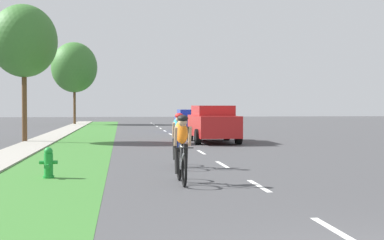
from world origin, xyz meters
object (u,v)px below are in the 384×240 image
object	(u,v)px
cyclist_trailing	(178,139)
street_tree_far	(74,67)
street_tree_near	(24,41)
suv_red	(213,123)
sedan_blue	(190,120)
fire_hydrant_green	(48,163)
cyclist_lead	(182,148)

from	to	relation	value
cyclist_trailing	street_tree_far	size ratio (longest dim) A/B	0.22
street_tree_far	street_tree_near	bearing A→B (deg)	-90.67
suv_red	sedan_blue	world-z (taller)	suv_red
fire_hydrant_green	cyclist_trailing	xyz separation A→B (m)	(3.41, 1.80, 0.44)
sedan_blue	street_tree_near	bearing A→B (deg)	-135.34
cyclist_lead	sedan_blue	xyz separation A→B (m)	(3.30, 24.05, -0.04)
cyclist_trailing	street_tree_far	bearing A→B (deg)	99.49
cyclist_trailing	sedan_blue	bearing A→B (deg)	81.73
fire_hydrant_green	sedan_blue	distance (m)	23.56
suv_red	street_tree_far	xyz separation A→B (m)	(-8.83, 25.88, 4.45)
cyclist_trailing	street_tree_far	world-z (taller)	street_tree_far
suv_red	street_tree_far	distance (m)	27.70
cyclist_trailing	street_tree_far	distance (m)	36.94
cyclist_trailing	sedan_blue	distance (m)	21.08
cyclist_trailing	suv_red	bearing A→B (deg)	74.82
cyclist_lead	street_tree_near	world-z (taller)	street_tree_near
cyclist_lead	sedan_blue	size ratio (longest dim) A/B	0.40
fire_hydrant_green	cyclist_lead	distance (m)	3.47
sedan_blue	street_tree_far	world-z (taller)	street_tree_far
cyclist_trailing	street_tree_near	xyz separation A→B (m)	(-6.33, 11.61, 4.11)
fire_hydrant_green	cyclist_trailing	distance (m)	3.88
cyclist_trailing	suv_red	distance (m)	10.65
cyclist_trailing	fire_hydrant_green	bearing A→B (deg)	-152.22
fire_hydrant_green	cyclist_trailing	size ratio (longest dim) A/B	0.44
cyclist_trailing	street_tree_near	bearing A→B (deg)	118.59
cyclist_trailing	suv_red	world-z (taller)	suv_red
fire_hydrant_green	sedan_blue	bearing A→B (deg)	74.12
street_tree_near	street_tree_far	bearing A→B (deg)	89.33
fire_hydrant_green	street_tree_far	xyz separation A→B (m)	(-2.63, 37.95, 5.03)
suv_red	street_tree_far	bearing A→B (deg)	108.84
cyclist_lead	cyclist_trailing	size ratio (longest dim) A/B	1.00
cyclist_trailing	suv_red	xyz separation A→B (m)	(2.79, 10.27, 0.14)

